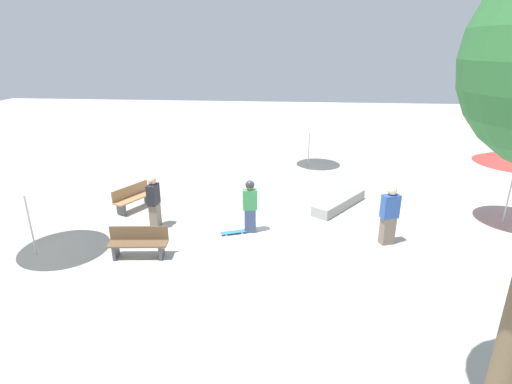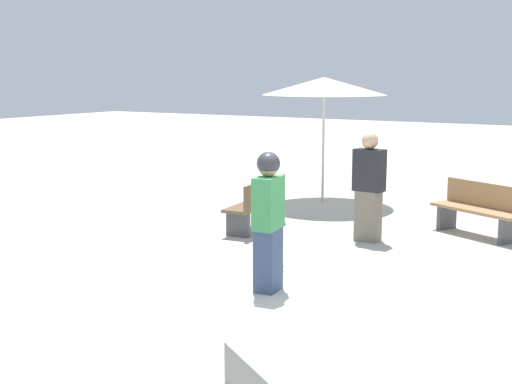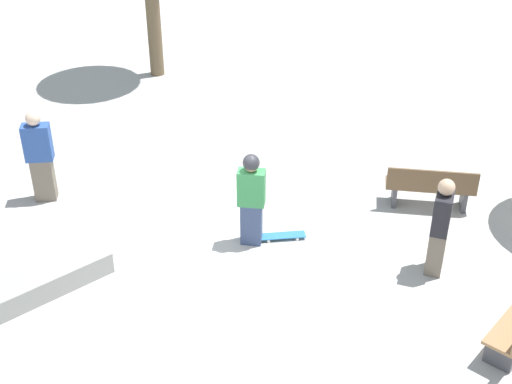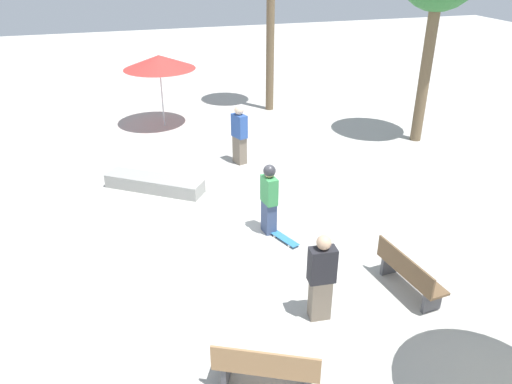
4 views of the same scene
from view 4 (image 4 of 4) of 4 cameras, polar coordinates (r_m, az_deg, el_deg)
ground_plane at (r=11.74m, az=-1.90°, el=-4.23°), size 60.00×60.00×0.00m
skater_main at (r=11.19m, az=1.51°, el=-0.54°), size 0.48×0.30×1.69m
skateboard at (r=11.27m, az=3.29°, el=-5.35°), size 0.82×0.48×0.07m
concrete_ledge at (r=13.74m, az=-11.52°, el=0.96°), size 2.08×2.59×0.37m
bench_near at (r=9.99m, az=17.07°, el=-8.85°), size 1.64×0.61×0.85m
bench_far at (r=7.80m, az=1.19°, el=-19.40°), size 1.10×1.63×0.85m
shade_umbrella_red at (r=18.06m, az=-11.02°, el=14.38°), size 2.50×2.50×2.54m
bystander_watching at (r=8.80m, az=7.47°, el=-9.70°), size 0.30×0.48×1.70m
bystander_far at (r=14.88m, az=-1.90°, el=6.53°), size 0.55×0.42×1.79m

